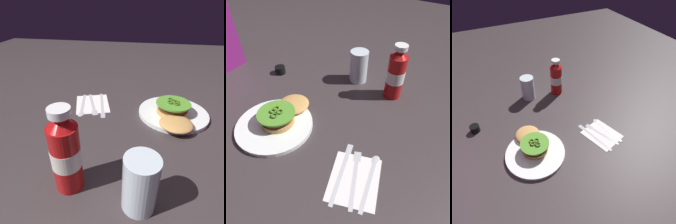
# 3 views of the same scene
# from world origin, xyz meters

# --- Properties ---
(ground_plane) EXTENTS (3.00, 3.00, 0.00)m
(ground_plane) POSITION_xyz_m (0.00, 0.00, 0.00)
(ground_plane) COLOR #382F31
(dinner_plate) EXTENTS (0.26, 0.26, 0.02)m
(dinner_plate) POSITION_xyz_m (-0.17, 0.05, 0.01)
(dinner_plate) COLOR white
(dinner_plate) RESTS_ON ground_plane
(burger_sandwich) EXTENTS (0.21, 0.13, 0.05)m
(burger_sandwich) POSITION_xyz_m (-0.12, 0.05, 0.03)
(burger_sandwich) COLOR tan
(burger_sandwich) RESTS_ON dinner_plate
(ketchup_bottle) EXTENTS (0.07, 0.07, 0.22)m
(ketchup_bottle) POSITION_xyz_m (0.21, -0.22, 0.10)
(ketchup_bottle) COLOR #B41112
(ketchup_bottle) RESTS_ON ground_plane
(water_glass) EXTENTS (0.07, 0.07, 0.13)m
(water_glass) POSITION_xyz_m (0.24, -0.06, 0.07)
(water_glass) COLOR silver
(water_glass) RESTS_ON ground_plane
(condiment_cup) EXTENTS (0.05, 0.05, 0.03)m
(condiment_cup) POSITION_xyz_m (0.10, 0.27, 0.02)
(condiment_cup) COLOR black
(condiment_cup) RESTS_ON ground_plane
(napkin) EXTENTS (0.20, 0.18, 0.00)m
(napkin) POSITION_xyz_m (-0.20, -0.28, 0.00)
(napkin) COLOR white
(napkin) RESTS_ON ground_plane
(spoon_utensil) EXTENTS (0.19, 0.05, 0.00)m
(spoon_utensil) POSITION_xyz_m (-0.16, -0.31, 0.00)
(spoon_utensil) COLOR silver
(spoon_utensil) RESTS_ON napkin
(fork_utensil) EXTENTS (0.18, 0.08, 0.00)m
(fork_utensil) POSITION_xyz_m (-0.18, -0.27, 0.00)
(fork_utensil) COLOR silver
(fork_utensil) RESTS_ON napkin
(butter_knife) EXTENTS (0.21, 0.07, 0.00)m
(butter_knife) POSITION_xyz_m (-0.18, -0.23, 0.00)
(butter_knife) COLOR silver
(butter_knife) RESTS_ON napkin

